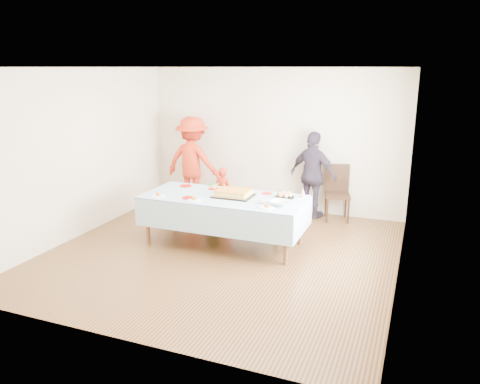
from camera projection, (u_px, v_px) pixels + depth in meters
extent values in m
plane|color=#452413|center=(222.00, 253.00, 7.03)|extent=(5.00, 5.00, 0.00)
cube|color=beige|center=(274.00, 140.00, 8.93)|extent=(5.00, 0.04, 2.70)
cube|color=beige|center=(116.00, 214.00, 4.43)|extent=(5.00, 0.04, 2.70)
cube|color=beige|center=(80.00, 153.00, 7.56)|extent=(0.04, 5.00, 2.70)
cube|color=beige|center=(406.00, 180.00, 5.80)|extent=(0.04, 5.00, 2.70)
cube|color=white|center=(220.00, 67.00, 6.33)|extent=(5.00, 5.00, 0.04)
cube|color=#472B16|center=(405.00, 165.00, 5.95)|extent=(0.03, 1.75, 1.35)
cylinder|color=brown|center=(148.00, 222.00, 7.30)|extent=(0.06, 0.06, 0.73)
cylinder|color=brown|center=(286.00, 240.00, 6.51)|extent=(0.06, 0.06, 0.73)
cylinder|color=brown|center=(174.00, 207.00, 8.06)|extent=(0.06, 0.06, 0.73)
cylinder|color=brown|center=(301.00, 222.00, 7.27)|extent=(0.06, 0.06, 0.73)
cube|color=brown|center=(224.00, 198.00, 7.18)|extent=(2.40, 1.00, 0.04)
cube|color=white|center=(224.00, 197.00, 7.18)|extent=(2.50, 1.10, 0.01)
cube|color=black|center=(233.00, 196.00, 7.17)|extent=(0.59, 0.45, 0.02)
cube|color=#DDB754|center=(233.00, 193.00, 7.16)|extent=(0.50, 0.37, 0.07)
cube|color=#9C4D24|center=(233.00, 190.00, 7.15)|extent=(0.50, 0.37, 0.01)
cylinder|color=black|center=(285.00, 197.00, 7.10)|extent=(0.30, 0.30, 0.02)
sphere|color=tan|center=(290.00, 195.00, 7.06)|extent=(0.07, 0.07, 0.07)
sphere|color=tan|center=(288.00, 193.00, 7.14)|extent=(0.07, 0.07, 0.07)
sphere|color=tan|center=(283.00, 193.00, 7.17)|extent=(0.07, 0.07, 0.07)
sphere|color=tan|center=(280.00, 194.00, 7.12)|extent=(0.07, 0.07, 0.07)
sphere|color=tan|center=(281.00, 195.00, 7.04)|extent=(0.07, 0.07, 0.07)
sphere|color=tan|center=(286.00, 196.00, 7.02)|extent=(0.07, 0.07, 0.07)
sphere|color=tan|center=(285.00, 194.00, 7.09)|extent=(0.07, 0.07, 0.07)
imported|color=silver|center=(280.00, 203.00, 6.71)|extent=(0.28, 0.28, 0.07)
cone|color=silver|center=(303.00, 192.00, 7.11)|extent=(0.09, 0.09, 0.15)
cylinder|color=red|center=(186.00, 186.00, 7.78)|extent=(0.20, 0.20, 0.01)
cylinder|color=red|center=(213.00, 189.00, 7.60)|extent=(0.17, 0.17, 0.01)
cylinder|color=red|center=(237.00, 190.00, 7.51)|extent=(0.17, 0.17, 0.01)
cylinder|color=red|center=(267.00, 193.00, 7.33)|extent=(0.17, 0.17, 0.01)
cylinder|color=red|center=(188.00, 198.00, 7.08)|extent=(0.18, 0.18, 0.01)
cylinder|color=white|center=(158.00, 196.00, 7.17)|extent=(0.22, 0.22, 0.01)
cylinder|color=white|center=(195.00, 200.00, 6.94)|extent=(0.22, 0.22, 0.01)
cylinder|color=white|center=(267.00, 208.00, 6.58)|extent=(0.21, 0.21, 0.01)
cylinder|color=black|center=(327.00, 211.00, 8.33)|extent=(0.04, 0.04, 0.44)
cylinder|color=black|center=(348.00, 211.00, 8.29)|extent=(0.04, 0.04, 0.44)
cylinder|color=black|center=(326.00, 205.00, 8.68)|extent=(0.04, 0.04, 0.44)
cylinder|color=black|center=(346.00, 206.00, 8.65)|extent=(0.04, 0.04, 0.44)
cube|color=black|center=(337.00, 195.00, 8.42)|extent=(0.53, 0.53, 0.05)
cube|color=black|center=(337.00, 178.00, 8.54)|extent=(0.43, 0.16, 0.52)
imported|color=red|center=(223.00, 192.00, 8.61)|extent=(0.37, 0.26, 0.94)
imported|color=#357326|center=(214.00, 206.00, 7.95)|extent=(0.45, 0.34, 0.82)
imported|color=tan|center=(280.00, 214.00, 7.56)|extent=(0.45, 0.38, 0.81)
imported|color=red|center=(193.00, 162.00, 9.25)|extent=(1.19, 0.73, 1.78)
imported|color=#352D3E|center=(313.00, 175.00, 8.50)|extent=(1.01, 0.66, 1.59)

